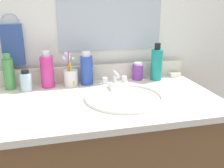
# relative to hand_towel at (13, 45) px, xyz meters

# --- Properties ---
(countertop) EXTENTS (1.08, 0.62, 0.03)m
(countertop) POSITION_rel_hand_towel_xyz_m (0.44, -0.32, -0.23)
(countertop) COLOR beige
(countertop) RESTS_ON vanity_cabinet
(backsplash) EXTENTS (1.08, 0.02, 0.09)m
(backsplash) POSITION_rel_hand_towel_xyz_m (0.44, -0.02, -0.18)
(backsplash) COLOR beige
(backsplash) RESTS_ON countertop
(back_wall) EXTENTS (2.18, 0.04, 1.30)m
(back_wall) POSITION_rel_hand_towel_xyz_m (0.44, 0.04, -0.41)
(back_wall) COLOR white
(back_wall) RESTS_ON ground_plane
(mirror_panel) EXTENTS (0.60, 0.01, 0.56)m
(mirror_panel) POSITION_rel_hand_towel_xyz_m (0.54, 0.02, 0.23)
(mirror_panel) COLOR #B2BCC6
(towel_ring) EXTENTS (0.10, 0.01, 0.10)m
(towel_ring) POSITION_rel_hand_towel_xyz_m (0.00, 0.02, 0.12)
(towel_ring) COLOR silver
(hand_towel) EXTENTS (0.11, 0.04, 0.22)m
(hand_towel) POSITION_rel_hand_towel_xyz_m (0.00, 0.00, 0.00)
(hand_towel) COLOR #334C8C
(sink_basin) EXTENTS (0.39, 0.39, 0.11)m
(sink_basin) POSITION_rel_hand_towel_xyz_m (0.52, -0.34, -0.25)
(sink_basin) COLOR white
(sink_basin) RESTS_ON countertop
(faucet) EXTENTS (0.16, 0.10, 0.08)m
(faucet) POSITION_rel_hand_towel_xyz_m (0.52, -0.15, -0.19)
(faucet) COLOR silver
(faucet) RESTS_ON countertop
(bottle_gel_clear) EXTENTS (0.06, 0.06, 0.11)m
(bottle_gel_clear) POSITION_rel_hand_towel_xyz_m (0.06, -0.11, -0.17)
(bottle_gel_clear) COLOR silver
(bottle_gel_clear) RESTS_ON countertop
(bottle_mouthwash_teal) EXTENTS (0.07, 0.07, 0.22)m
(bottle_mouthwash_teal) POSITION_rel_hand_towel_xyz_m (0.79, -0.09, -0.12)
(bottle_mouthwash_teal) COLOR teal
(bottle_mouthwash_teal) RESTS_ON countertop
(bottle_soap_pink) EXTENTS (0.07, 0.07, 0.20)m
(bottle_soap_pink) POSITION_rel_hand_towel_xyz_m (0.17, -0.08, -0.13)
(bottle_soap_pink) COLOR #D8338C
(bottle_soap_pink) RESTS_ON countertop
(bottle_cream_purple) EXTENTS (0.06, 0.06, 0.10)m
(bottle_cream_purple) POSITION_rel_hand_towel_xyz_m (0.68, -0.07, -0.17)
(bottle_cream_purple) COLOR #7A3899
(bottle_cream_purple) RESTS_ON countertop
(bottle_shampoo_blue) EXTENTS (0.07, 0.07, 0.18)m
(bottle_shampoo_blue) POSITION_rel_hand_towel_xyz_m (0.38, -0.08, -0.13)
(bottle_shampoo_blue) COLOR #2D4CB2
(bottle_shampoo_blue) RESTS_ON countertop
(bottle_toner_green) EXTENTS (0.05, 0.05, 0.19)m
(bottle_toner_green) POSITION_rel_hand_towel_xyz_m (-0.03, -0.07, -0.13)
(bottle_toner_green) COLOR #4C9E4C
(bottle_toner_green) RESTS_ON countertop
(cup_white_ceramic) EXTENTS (0.08, 0.09, 0.19)m
(cup_white_ceramic) POSITION_rel_hand_towel_xyz_m (0.29, -0.09, -0.17)
(cup_white_ceramic) COLOR white
(cup_white_ceramic) RESTS_ON countertop
(soap_bar) EXTENTS (0.06, 0.04, 0.02)m
(soap_bar) POSITION_rel_hand_towel_xyz_m (0.92, -0.06, -0.21)
(soap_bar) COLOR white
(soap_bar) RESTS_ON countertop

